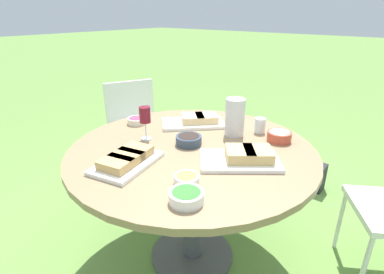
% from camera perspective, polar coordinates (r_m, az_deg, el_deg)
% --- Properties ---
extents(ground_plane, '(40.00, 40.00, 0.00)m').
position_cam_1_polar(ground_plane, '(2.09, 0.00, -21.47)').
color(ground_plane, '#668E42').
extents(dining_table, '(1.35, 1.35, 0.77)m').
position_cam_1_polar(dining_table, '(1.69, 0.00, -5.22)').
color(dining_table, '#4C4C51').
rests_on(dining_table, ground_plane).
extents(chair_near_right, '(0.56, 0.57, 0.89)m').
position_cam_1_polar(chair_near_right, '(2.74, -10.84, 2.49)').
color(chair_near_right, silver).
rests_on(chair_near_right, ground_plane).
extents(water_pitcher, '(0.12, 0.11, 0.22)m').
position_cam_1_polar(water_pitcher, '(1.78, 8.16, 3.77)').
color(water_pitcher, silver).
rests_on(water_pitcher, dining_table).
extents(wine_glass, '(0.06, 0.06, 0.20)m').
position_cam_1_polar(wine_glass, '(1.72, -8.95, 3.93)').
color(wine_glass, silver).
rests_on(wine_glass, dining_table).
extents(platter_bread_main, '(0.45, 0.42, 0.07)m').
position_cam_1_polar(platter_bread_main, '(1.49, 10.00, -3.77)').
color(platter_bread_main, white).
rests_on(platter_bread_main, dining_table).
extents(platter_charcuterie, '(0.43, 0.44, 0.07)m').
position_cam_1_polar(platter_charcuterie, '(1.96, 0.84, 3.13)').
color(platter_charcuterie, white).
rests_on(platter_charcuterie, dining_table).
extents(platter_sandwich_side, '(0.29, 0.38, 0.06)m').
position_cam_1_polar(platter_sandwich_side, '(1.48, -12.34, -4.24)').
color(platter_sandwich_side, white).
rests_on(platter_sandwich_side, dining_table).
extents(bowl_fries, '(0.11, 0.11, 0.04)m').
position_cam_1_polar(bowl_fries, '(1.31, -1.03, -7.97)').
color(bowl_fries, white).
rests_on(bowl_fries, dining_table).
extents(bowl_salad, '(0.14, 0.14, 0.05)m').
position_cam_1_polar(bowl_salad, '(1.19, -1.08, -11.21)').
color(bowl_salad, white).
rests_on(bowl_salad, dining_table).
extents(bowl_olives, '(0.14, 0.14, 0.05)m').
position_cam_1_polar(bowl_olives, '(1.67, -0.63, -0.51)').
color(bowl_olives, '#334256').
rests_on(bowl_olives, dining_table).
extents(bowl_dip_red, '(0.12, 0.12, 0.04)m').
position_cam_1_polar(bowl_dip_red, '(2.01, -10.49, 3.12)').
color(bowl_dip_red, beige).
rests_on(bowl_dip_red, dining_table).
extents(bowl_dip_cream, '(0.14, 0.14, 0.06)m').
position_cam_1_polar(bowl_dip_cream, '(1.78, 16.29, 0.22)').
color(bowl_dip_cream, '#B74733').
rests_on(bowl_dip_cream, dining_table).
extents(cup_water_near, '(0.07, 0.07, 0.09)m').
position_cam_1_polar(cup_water_near, '(1.87, 12.82, 2.17)').
color(cup_water_near, silver).
rests_on(cup_water_near, dining_table).
extents(handbag, '(0.30, 0.14, 0.37)m').
position_cam_1_polar(handbag, '(2.87, 21.01, -6.46)').
color(handbag, '#232328').
rests_on(handbag, ground_plane).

